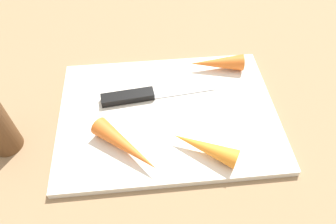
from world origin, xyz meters
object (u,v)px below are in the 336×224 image
(knife, at_px, (135,96))
(carrot_shortest, at_px, (216,63))
(cutting_board, at_px, (168,114))
(carrot_medium, at_px, (204,147))
(carrot_longest, at_px, (126,146))

(knife, relative_size, carrot_shortest, 2.05)
(cutting_board, xyz_separation_m, carrot_medium, (-0.05, 0.08, 0.02))
(knife, distance_m, carrot_shortest, 0.16)
(carrot_medium, height_order, carrot_shortest, carrot_shortest)
(cutting_board, xyz_separation_m, carrot_shortest, (-0.10, -0.09, 0.02))
(carrot_shortest, bearing_deg, knife, 24.99)
(carrot_medium, distance_m, carrot_shortest, 0.19)
(carrot_longest, xyz_separation_m, carrot_shortest, (-0.17, -0.17, 0.00))
(knife, relative_size, carrot_longest, 1.67)
(knife, xyz_separation_m, carrot_longest, (0.02, 0.11, 0.01))
(knife, xyz_separation_m, carrot_medium, (-0.10, 0.12, 0.01))
(cutting_board, relative_size, carrot_medium, 3.57)
(cutting_board, bearing_deg, carrot_shortest, -136.25)
(carrot_medium, bearing_deg, knife, -19.51)
(cutting_board, bearing_deg, knife, -34.41)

